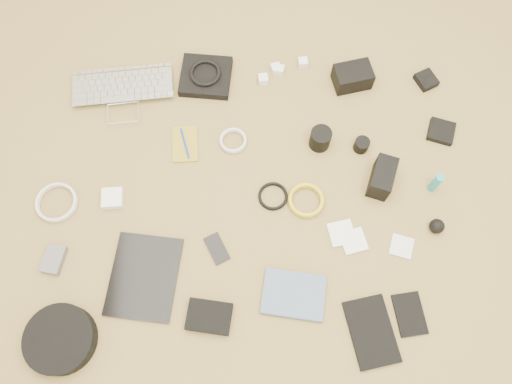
{
  "coord_description": "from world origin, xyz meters",
  "views": [
    {
      "loc": [
        -0.01,
        -0.6,
        1.59
      ],
      "look_at": [
        0.02,
        0.0,
        0.02
      ],
      "focal_mm": 35.0,
      "sensor_mm": 36.0,
      "label": 1
    }
  ],
  "objects_px": {
    "tablet": "(144,277)",
    "laptop": "(124,99)",
    "phone": "(217,249)",
    "paperback": "(291,318)",
    "dslr_camera": "(353,77)",
    "headphone_case": "(61,339)"
  },
  "relations": [
    {
      "from": "tablet",
      "to": "laptop",
      "type": "bearing_deg",
      "value": 107.84
    },
    {
      "from": "tablet",
      "to": "phone",
      "type": "xyz_separation_m",
      "value": [
        0.23,
        0.08,
        -0.0
      ]
    },
    {
      "from": "laptop",
      "to": "paperback",
      "type": "bearing_deg",
      "value": -59.31
    },
    {
      "from": "laptop",
      "to": "dslr_camera",
      "type": "relative_size",
      "value": 2.77
    },
    {
      "from": "dslr_camera",
      "to": "paperback",
      "type": "distance_m",
      "value": 0.89
    },
    {
      "from": "dslr_camera",
      "to": "tablet",
      "type": "relative_size",
      "value": 0.49
    },
    {
      "from": "dslr_camera",
      "to": "paperback",
      "type": "bearing_deg",
      "value": -119.34
    },
    {
      "from": "dslr_camera",
      "to": "tablet",
      "type": "distance_m",
      "value": 1.02
    },
    {
      "from": "headphone_case",
      "to": "dslr_camera",
      "type": "bearing_deg",
      "value": 41.95
    },
    {
      "from": "paperback",
      "to": "headphone_case",
      "type": "bearing_deg",
      "value": 103.54
    },
    {
      "from": "laptop",
      "to": "phone",
      "type": "relative_size",
      "value": 3.68
    },
    {
      "from": "phone",
      "to": "laptop",
      "type": "bearing_deg",
      "value": 95.31
    },
    {
      "from": "laptop",
      "to": "paperback",
      "type": "xyz_separation_m",
      "value": [
        0.56,
        -0.81,
        -0.0
      ]
    },
    {
      "from": "tablet",
      "to": "paperback",
      "type": "xyz_separation_m",
      "value": [
        0.46,
        -0.15,
        0.0
      ]
    },
    {
      "from": "dslr_camera",
      "to": "headphone_case",
      "type": "xyz_separation_m",
      "value": [
        -0.98,
        -0.88,
        -0.01
      ]
    },
    {
      "from": "tablet",
      "to": "headphone_case",
      "type": "xyz_separation_m",
      "value": [
        -0.24,
        -0.18,
        0.02
      ]
    },
    {
      "from": "phone",
      "to": "paperback",
      "type": "relative_size",
      "value": 0.52
    },
    {
      "from": "tablet",
      "to": "paperback",
      "type": "bearing_deg",
      "value": -8.72
    },
    {
      "from": "laptop",
      "to": "tablet",
      "type": "relative_size",
      "value": 1.35
    },
    {
      "from": "dslr_camera",
      "to": "tablet",
      "type": "xyz_separation_m",
      "value": [
        -0.74,
        -0.7,
        -0.03
      ]
    },
    {
      "from": "laptop",
      "to": "phone",
      "type": "distance_m",
      "value": 0.66
    },
    {
      "from": "headphone_case",
      "to": "paperback",
      "type": "distance_m",
      "value": 0.7
    }
  ]
}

